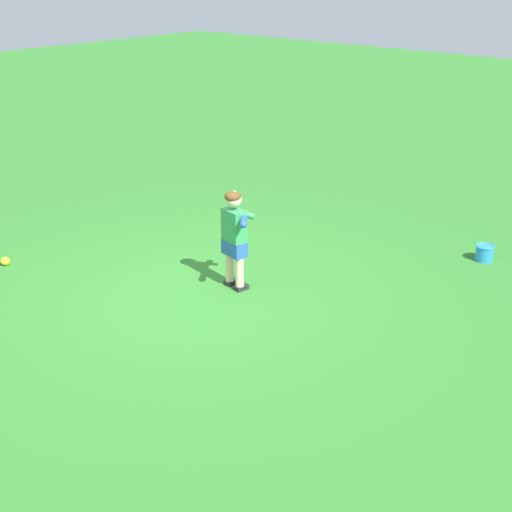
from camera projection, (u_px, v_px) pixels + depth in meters
The scene contains 4 objects.
ground_plane at pixel (198, 298), 7.23m from camera, with size 40.00×40.00×0.00m, color #2D7528.
child_batter at pixel (235, 231), 7.21m from camera, with size 0.52×0.54×1.08m.
play_ball_by_bucket at pixel (5, 261), 7.99m from camera, with size 0.10×0.10×0.10m, color yellow.
toy_bucket at pixel (484, 253), 8.09m from camera, with size 0.22×0.22×0.19m.
Camera 1 is at (4.51, 4.68, 3.27)m, focal length 48.96 mm.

